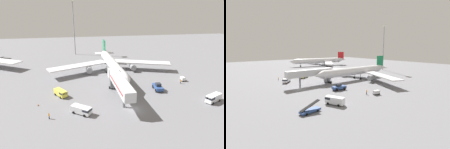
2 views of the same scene
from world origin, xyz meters
TOP-DOWN VIEW (x-y plane):
  - ground_plane at (0.00, 0.00)m, footprint 300.00×300.00m
  - airplane_at_gate at (-0.06, 31.76)m, footprint 52.32×48.32m
  - jet_bridge at (-2.46, 7.83)m, footprint 3.48×21.27m
  - pushback_tug at (11.61, 11.10)m, footprint 3.00×5.57m
  - service_van_outer_left at (-13.84, 0.52)m, footprint 5.54×5.02m
  - service_van_rear_left at (23.64, -0.10)m, footprint 5.88×3.94m
  - service_van_mid_center at (-19.75, 12.32)m, footprint 4.38×5.29m
  - baggage_cart_near_left at (24.39, 17.40)m, footprint 1.52×2.46m
  - ground_crew_worker_foreground at (22.13, 14.93)m, footprint 0.42×0.42m
  - ground_crew_worker_midground at (-21.80, -0.41)m, footprint 0.40×0.40m
  - safety_cone_alpha at (-25.62, 7.14)m, footprint 0.38×0.38m
  - apron_light_mast at (-14.62, 71.50)m, footprint 2.40×2.40m

SIDE VIEW (x-z plane):
  - ground_plane at x=0.00m, z-range 0.00..0.00m
  - safety_cone_alpha at x=-25.62m, z-range 0.00..0.58m
  - baggage_cart_near_left at x=24.39m, z-range 0.08..1.54m
  - ground_crew_worker_midground at x=-21.80m, z-range 0.05..1.65m
  - ground_crew_worker_foreground at x=22.13m, z-range 0.05..1.76m
  - pushback_tug at x=11.61m, z-range -0.09..2.34m
  - service_van_outer_left at x=-13.84m, z-range 0.15..2.17m
  - service_van_mid_center at x=-19.75m, z-range 0.15..2.19m
  - service_van_rear_left at x=23.64m, z-range 0.16..2.42m
  - airplane_at_gate at x=-0.06m, z-range -1.42..9.81m
  - jet_bridge at x=-2.46m, z-range 1.68..8.49m
  - apron_light_mast at x=-14.62m, z-range 5.39..36.38m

